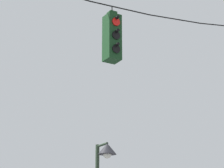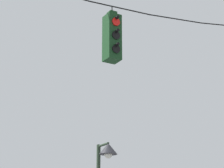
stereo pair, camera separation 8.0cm
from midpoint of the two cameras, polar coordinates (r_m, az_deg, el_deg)
name	(u,v)px [view 1 (the left image)]	position (r m, az deg, el deg)	size (l,w,h in m)	color
traffic_light_near_left_pole	(112,37)	(10.18, -0.23, 6.11)	(0.34, 0.58, 1.39)	#143819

